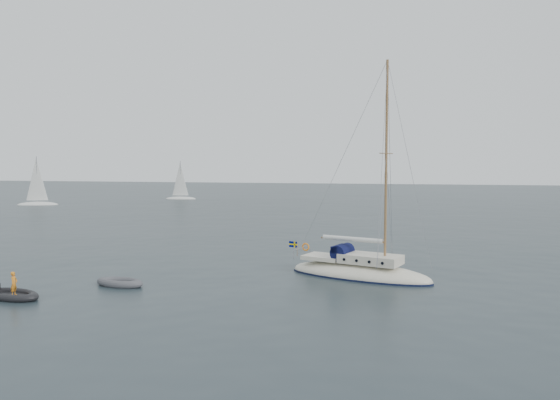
# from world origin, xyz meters

# --- Properties ---
(ground) EXTENTS (300.00, 300.00, 0.00)m
(ground) POSITION_xyz_m (0.00, 0.00, 0.00)
(ground) COLOR black
(ground) RESTS_ON ground
(sailboat) EXTENTS (9.37, 2.81, 13.34)m
(sailboat) POSITION_xyz_m (3.68, 3.00, 1.01)
(sailboat) COLOR silver
(sailboat) RESTS_ON ground
(dinghy) EXTENTS (2.95, 1.33, 0.42)m
(dinghy) POSITION_xyz_m (-9.21, -2.35, 0.19)
(dinghy) COLOR #4C4D52
(dinghy) RESTS_ON ground
(rib) EXTENTS (3.39, 1.54, 1.40)m
(rib) POSITION_xyz_m (-13.12, -6.13, 0.21)
(rib) COLOR black
(rib) RESTS_ON ground
(distant_yacht_c) EXTENTS (5.73, 3.06, 7.60)m
(distant_yacht_c) POSITION_xyz_m (-34.97, 65.84, 3.25)
(distant_yacht_c) COLOR silver
(distant_yacht_c) RESTS_ON ground
(distant_yacht_a) EXTENTS (6.33, 3.38, 8.39)m
(distant_yacht_a) POSITION_xyz_m (-51.75, 47.20, 3.58)
(distant_yacht_a) COLOR silver
(distant_yacht_a) RESTS_ON ground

